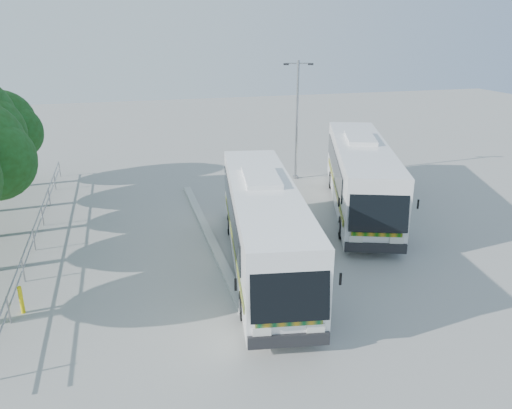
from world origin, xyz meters
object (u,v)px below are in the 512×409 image
object	(u,v)px
bollard	(21,300)
coach_adjacent	(360,174)
lamppost	(297,115)
tree_far_e	(2,124)
coach_main	(264,223)

from	to	relation	value
bollard	coach_adjacent	bearing A→B (deg)	22.17
bollard	lamppost	bearing A→B (deg)	41.47
coach_adjacent	bollard	bearing A→B (deg)	-137.90
coach_adjacent	tree_far_e	bearing A→B (deg)	173.77
coach_main	coach_adjacent	bearing A→B (deg)	46.29
tree_far_e	lamppost	world-z (taller)	lamppost
tree_far_e	lamppost	xyz separation A→B (m)	(17.48, -2.85, 0.22)
lamppost	coach_main	bearing A→B (deg)	-101.45
tree_far_e	coach_main	distance (m)	18.86
coach_adjacent	lamppost	xyz separation A→B (m)	(-1.33, 6.39, 2.14)
lamppost	coach_adjacent	bearing A→B (deg)	-64.26
tree_far_e	lamppost	size ratio (longest dim) A/B	0.80
coach_adjacent	bollard	world-z (taller)	coach_adjacent
coach_main	lamppost	xyz separation A→B (m)	(5.51, 11.58, 2.23)
coach_main	lamppost	size ratio (longest dim) A/B	1.69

